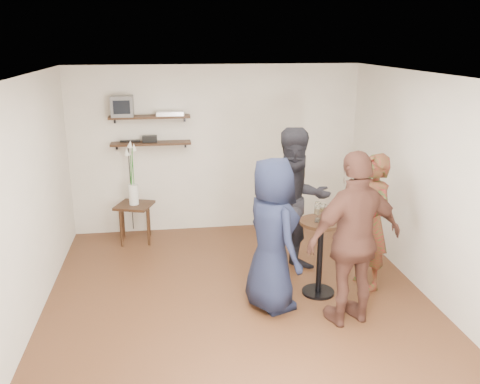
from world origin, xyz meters
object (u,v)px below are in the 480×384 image
Objects in this scene: dvd_deck at (170,113)px; person_plaid at (371,222)px; radio at (150,139)px; side_table at (135,210)px; drinks_table at (320,247)px; person_navy at (272,235)px; crt_monitor at (122,106)px; person_dark at (296,202)px; person_brown at (355,240)px.

dvd_deck is 3.38m from person_plaid.
dvd_deck reaches higher than person_plaid.
radio reaches higher than side_table.
person_navy reaches higher than drinks_table.
drinks_table is 0.53× the size of person_navy.
radio is at bearing 0.00° from crt_monitor.
person_dark reaches higher than drinks_table.
dvd_deck is at bearing 126.15° from drinks_table.
person_navy is (1.05, -2.52, -1.02)m from dvd_deck.
person_brown is (0.16, -0.65, 0.35)m from drinks_table.
crt_monitor is 0.80× the size of dvd_deck.
crt_monitor reaches higher than person_dark.
person_navy is (-1.29, -0.33, 0.04)m from person_plaid.
person_brown is at bearing -76.26° from drinks_table.
dvd_deck is 0.23× the size of person_navy.
side_table is at bearing -132.72° from person_plaid.
person_dark is (2.14, -1.35, 0.47)m from side_table.
dvd_deck reaches higher than drinks_table.
side_table is 2.79m from person_navy.
side_table is 0.33× the size of person_dark.
crt_monitor is at bearing 132.30° from person_dark.
person_brown is at bearing -137.68° from person_navy.
crt_monitor is 3.60m from drinks_table.
side_table is 3.04m from drinks_table.
crt_monitor reaches higher than dvd_deck.
person_dark is (1.55, -1.65, -0.94)m from dvd_deck.
side_table is 0.37× the size of person_plaid.
person_brown is (2.16, -2.96, -0.57)m from radio.
person_navy is at bearing -53.72° from side_table.
person_brown is at bearing -49.42° from crt_monitor.
person_dark is 1.09× the size of person_navy.
radio is (0.37, 0.00, -0.50)m from crt_monitor.
crt_monitor reaches higher than person_navy.
person_navy is (-0.63, -0.22, 0.28)m from drinks_table.
crt_monitor is 0.70m from dvd_deck.
crt_monitor is at bearing -135.65° from person_plaid.
person_plaid is 0.88× the size of person_brown.
person_navy is (1.74, -2.52, -1.14)m from crt_monitor.
person_dark is (2.24, -1.65, -1.06)m from crt_monitor.
person_brown is at bearing -88.81° from person_dark.
person_navy is 0.91m from person_brown.
side_table is at bearing 138.47° from drinks_table.
side_table is at bearing 17.17° from person_navy.
dvd_deck is 0.49m from radio.
radio is 2.94m from person_navy.
person_plaid is at bearing -45.78° from person_dark.
drinks_table is 0.71m from person_plaid.
dvd_deck is 0.24× the size of person_plaid.
person_plaid is 1.34m from person_navy.
person_navy is (1.37, -2.52, -0.64)m from radio.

